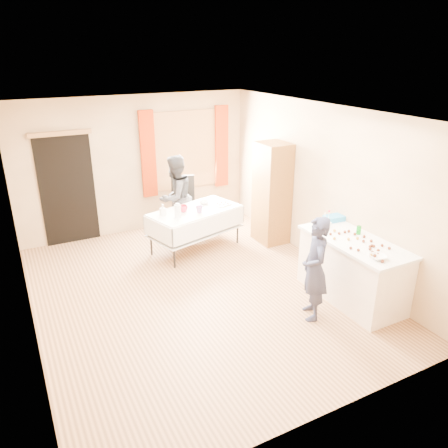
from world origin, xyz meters
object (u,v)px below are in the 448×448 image
girl (315,269)px  cabinet (272,193)px  party_table (195,226)px  chair (184,216)px  counter (352,269)px  woman (175,197)px

girl → cabinet: bearing=-176.5°
party_table → chair: bearing=66.1°
party_table → girl: girl is taller
counter → woman: 3.53m
cabinet → counter: bearing=-92.5°
party_table → chair: chair is taller
cabinet → party_table: bearing=168.5°
chair → woman: bearing=-115.8°
girl → party_table: bearing=-145.0°
cabinet → party_table: cabinet is taller
cabinet → counter: size_ratio=1.14×
woman → counter: bearing=86.2°
counter → girl: girl is taller
counter → woman: (-1.40, 3.22, 0.34)m
counter → girl: 0.84m
counter → party_table: 2.86m
cabinet → chair: bearing=138.0°
counter → girl: (-0.79, -0.12, 0.26)m
counter → chair: bearing=109.0°
cabinet → counter: (-0.10, -2.26, -0.47)m
chair → woman: 0.55m
cabinet → girl: bearing=-110.4°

